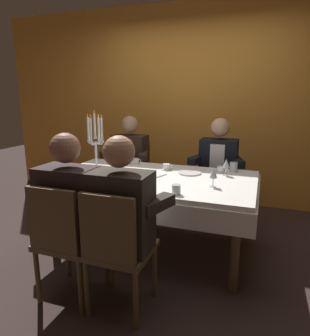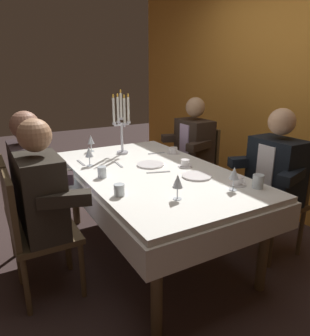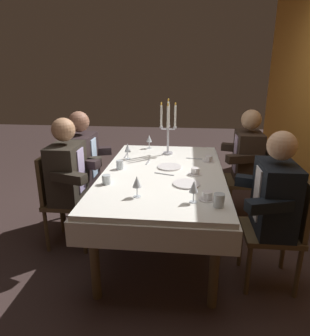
# 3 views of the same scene
# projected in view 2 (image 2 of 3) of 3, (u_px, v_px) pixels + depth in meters

# --- Properties ---
(ground_plane) EXTENTS (12.00, 12.00, 0.00)m
(ground_plane) POSITION_uv_depth(u_px,v_px,m) (152.00, 250.00, 2.77)
(ground_plane) COLOR #392927
(back_wall) EXTENTS (6.00, 0.12, 2.70)m
(back_wall) POSITION_uv_depth(u_px,v_px,m) (296.00, 87.00, 3.14)
(back_wall) COLOR orange
(back_wall) RESTS_ON ground_plane
(dining_table) EXTENTS (1.94, 1.14, 0.74)m
(dining_table) POSITION_uv_depth(u_px,v_px,m) (152.00, 184.00, 2.58)
(dining_table) COLOR white
(dining_table) RESTS_ON ground_plane
(candelabra) EXTENTS (0.19, 0.19, 0.61)m
(candelabra) POSITION_uv_depth(u_px,v_px,m) (122.00, 124.00, 2.96)
(candelabra) COLOR silver
(candelabra) RESTS_ON dining_table
(dinner_plate_0) EXTENTS (0.23, 0.23, 0.01)m
(dinner_plate_0) POSITION_uv_depth(u_px,v_px,m) (150.00, 165.00, 2.67)
(dinner_plate_0) COLOR white
(dinner_plate_0) RESTS_ON dining_table
(dinner_plate_1) EXTENTS (0.23, 0.23, 0.01)m
(dinner_plate_1) POSITION_uv_depth(u_px,v_px,m) (197.00, 176.00, 2.39)
(dinner_plate_1) COLOR white
(dinner_plate_1) RESTS_ON dining_table
(wine_glass_0) EXTENTS (0.07, 0.07, 0.16)m
(wine_glass_0) POSITION_uv_depth(u_px,v_px,m) (91.00, 140.00, 3.09)
(wine_glass_0) COLOR silver
(wine_glass_0) RESTS_ON dining_table
(wine_glass_1) EXTENTS (0.07, 0.07, 0.16)m
(wine_glass_1) POSITION_uv_depth(u_px,v_px,m) (234.00, 174.00, 2.09)
(wine_glass_1) COLOR silver
(wine_glass_1) RESTS_ON dining_table
(wine_glass_2) EXTENTS (0.07, 0.07, 0.16)m
(wine_glass_2) POSITION_uv_depth(u_px,v_px,m) (178.00, 182.00, 1.94)
(wine_glass_2) COLOR silver
(wine_glass_2) RESTS_ON dining_table
(wine_glass_3) EXTENTS (0.07, 0.07, 0.16)m
(wine_glass_3) POSITION_uv_depth(u_px,v_px,m) (89.00, 152.00, 2.63)
(wine_glass_3) COLOR silver
(wine_glass_3) RESTS_ON dining_table
(water_tumbler_0) EXTENTS (0.07, 0.07, 0.08)m
(water_tumbler_0) POSITION_uv_depth(u_px,v_px,m) (119.00, 190.00, 2.03)
(water_tumbler_0) COLOR silver
(water_tumbler_0) RESTS_ON dining_table
(water_tumbler_1) EXTENTS (0.08, 0.08, 0.09)m
(water_tumbler_1) POSITION_uv_depth(u_px,v_px,m) (258.00, 181.00, 2.15)
(water_tumbler_1) COLOR silver
(water_tumbler_1) RESTS_ON dining_table
(water_tumbler_2) EXTENTS (0.07, 0.07, 0.08)m
(water_tumbler_2) POSITION_uv_depth(u_px,v_px,m) (102.00, 172.00, 2.37)
(water_tumbler_2) COLOR silver
(water_tumbler_2) RESTS_ON dining_table
(coffee_cup_0) EXTENTS (0.13, 0.12, 0.06)m
(coffee_cup_0) POSITION_uv_depth(u_px,v_px,m) (238.00, 181.00, 2.22)
(coffee_cup_0) COLOR white
(coffee_cup_0) RESTS_ON dining_table
(coffee_cup_1) EXTENTS (0.13, 0.12, 0.06)m
(coffee_cup_1) POSITION_uv_depth(u_px,v_px,m) (185.00, 163.00, 2.63)
(coffee_cup_1) COLOR white
(coffee_cup_1) RESTS_ON dining_table
(coffee_cup_2) EXTENTS (0.13, 0.12, 0.06)m
(coffee_cup_2) POSITION_uv_depth(u_px,v_px,m) (174.00, 151.00, 3.04)
(coffee_cup_2) COLOR white
(coffee_cup_2) RESTS_ON dining_table
(spoon_0) EXTENTS (0.05, 0.17, 0.01)m
(spoon_0) POSITION_uv_depth(u_px,v_px,m) (156.00, 153.00, 3.05)
(spoon_0) COLOR #B7B7BC
(spoon_0) RESTS_ON dining_table
(knife_1) EXTENTS (0.19, 0.02, 0.01)m
(knife_1) POSITION_uv_depth(u_px,v_px,m) (81.00, 163.00, 2.74)
(knife_1) COLOR #B7B7BC
(knife_1) RESTS_ON dining_table
(knife_2) EXTENTS (0.08, 0.19, 0.01)m
(knife_2) POSITION_uv_depth(u_px,v_px,m) (158.00, 172.00, 2.49)
(knife_2) COLOR #B7B7BC
(knife_2) RESTS_ON dining_table
(fork_3) EXTENTS (0.17, 0.03, 0.01)m
(fork_3) POSITION_uv_depth(u_px,v_px,m) (119.00, 165.00, 2.68)
(fork_3) COLOR #B7B7BC
(fork_3) RESTS_ON dining_table
(seated_diner_0) EXTENTS (0.63, 0.48, 1.24)m
(seated_diner_0) POSITION_uv_depth(u_px,v_px,m) (194.00, 143.00, 3.48)
(seated_diner_0) COLOR brown
(seated_diner_0) RESTS_ON ground_plane
(seated_diner_1) EXTENTS (0.63, 0.48, 1.24)m
(seated_diner_1) POSITION_uv_depth(u_px,v_px,m) (31.00, 177.00, 2.39)
(seated_diner_1) COLOR brown
(seated_diner_1) RESTS_ON ground_plane
(seated_diner_2) EXTENTS (0.63, 0.48, 1.24)m
(seated_diner_2) POSITION_uv_depth(u_px,v_px,m) (41.00, 195.00, 2.05)
(seated_diner_2) COLOR brown
(seated_diner_2) RESTS_ON ground_plane
(seated_diner_3) EXTENTS (0.63, 0.48, 1.24)m
(seated_diner_3) POSITION_uv_depth(u_px,v_px,m) (276.00, 171.00, 2.55)
(seated_diner_3) COLOR brown
(seated_diner_3) RESTS_ON ground_plane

